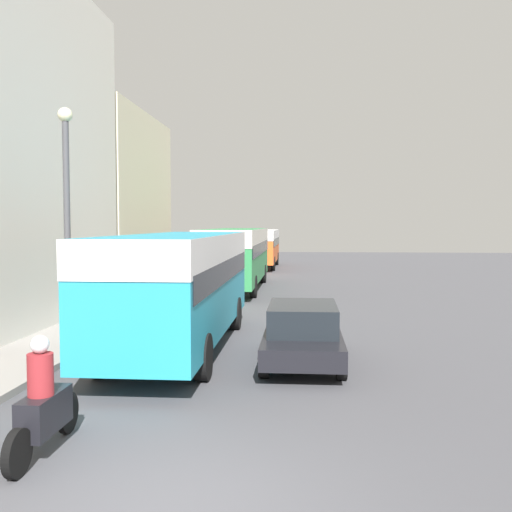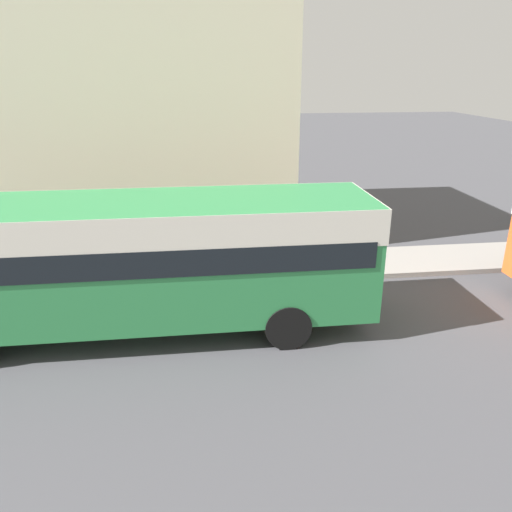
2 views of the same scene
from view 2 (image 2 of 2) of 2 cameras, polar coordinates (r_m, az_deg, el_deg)
The scene contains 2 objects.
building_far_terrace at distance 18.32m, azimuth -12.67°, elevation 16.22°, with size 6.88×9.51×8.77m.
bus_following at distance 11.13m, azimuth -14.01°, elevation 0.75°, with size 2.62×10.53×3.03m.
Camera 2 is at (8.56, 23.55, 5.64)m, focal length 35.00 mm.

